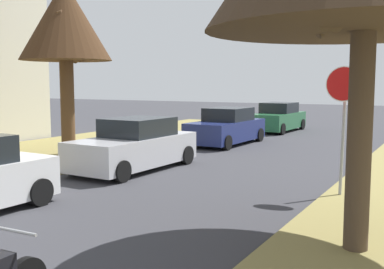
% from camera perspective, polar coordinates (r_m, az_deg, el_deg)
% --- Properties ---
extents(stop_sign_far, '(0.81, 0.33, 2.97)m').
position_cam_1_polar(stop_sign_far, '(11.13, 18.10, 3.79)').
color(stop_sign_far, '#9EA0A5').
rests_on(stop_sign_far, grass_verge_right).
extents(street_tree_left_mid_b, '(3.26, 3.26, 6.21)m').
position_cam_1_polar(street_tree_left_mid_b, '(17.50, -15.34, 13.10)').
color(street_tree_left_mid_b, '#523923').
rests_on(street_tree_left_mid_b, grass_verge_left).
extents(parked_sedan_silver, '(2.03, 4.44, 1.57)m').
position_cam_1_polar(parked_sedan_silver, '(14.25, -7.04, -1.41)').
color(parked_sedan_silver, '#BCBCC1').
rests_on(parked_sedan_silver, ground).
extents(parked_sedan_navy, '(2.03, 4.44, 1.57)m').
position_cam_1_polar(parked_sedan_navy, '(20.17, 4.28, 0.87)').
color(parked_sedan_navy, navy).
rests_on(parked_sedan_navy, ground).
extents(parked_sedan_green, '(2.03, 4.44, 1.57)m').
position_cam_1_polar(parked_sedan_green, '(26.03, 10.51, 2.00)').
color(parked_sedan_green, '#28663D').
rests_on(parked_sedan_green, ground).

